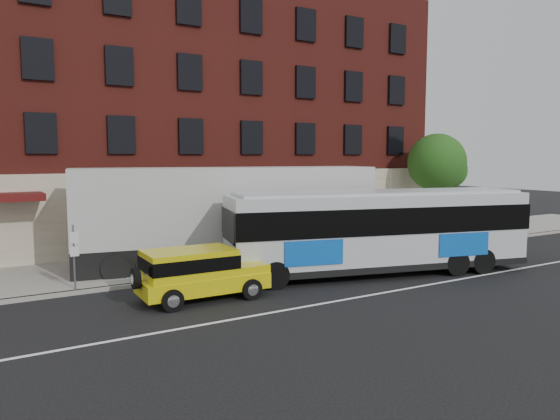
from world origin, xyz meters
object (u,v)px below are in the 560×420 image
sign_pole (74,254)px  shipping_container (229,218)px  yellow_suv (197,271)px  street_tree (437,165)px  city_bus (379,228)px

sign_pole → shipping_container: bearing=12.1°
yellow_suv → sign_pole: bearing=138.7°
sign_pole → shipping_container: 7.00m
sign_pole → street_tree: bearing=8.6°
sign_pole → yellow_suv: sign_pole is taller
street_tree → shipping_container: bearing=-173.0°
city_bus → shipping_container: 6.63m
city_bus → shipping_container: size_ratio=0.96×
yellow_suv → shipping_container: shipping_container is taller
yellow_suv → street_tree: bearing=19.0°
shipping_container → city_bus: bearing=-44.8°
street_tree → sign_pole: bearing=-171.4°
street_tree → yellow_suv: bearing=-161.0°
street_tree → city_bus: size_ratio=0.47×
street_tree → city_bus: street_tree is taller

